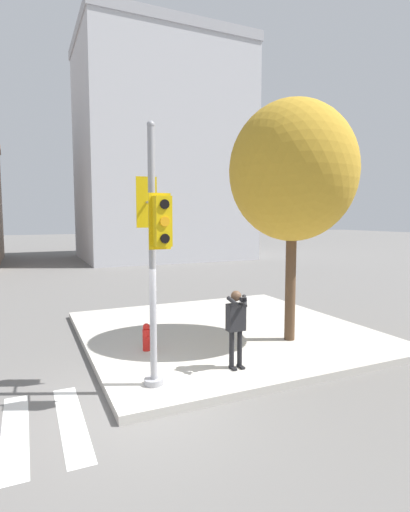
{
  "coord_description": "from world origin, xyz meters",
  "views": [
    {
      "loc": [
        -1.81,
        -6.88,
        3.49
      ],
      "look_at": [
        1.67,
        0.8,
        2.67
      ],
      "focal_mm": 28.0,
      "sensor_mm": 36.0,
      "label": 1
    }
  ],
  "objects_px": {
    "traffic_signal_pole": "(153,237)",
    "person_photographer": "(236,321)",
    "fire_hydrant": "(146,337)",
    "street_tree": "(293,172)"
  },
  "relations": [
    {
      "from": "traffic_signal_pole",
      "to": "fire_hydrant",
      "type": "relative_size",
      "value": 7.43
    },
    {
      "from": "person_photographer",
      "to": "street_tree",
      "type": "xyz_separation_m",
      "value": [
        2.32,
        1.21,
        3.45
      ]
    },
    {
      "from": "fire_hydrant",
      "to": "street_tree",
      "type": "bearing_deg",
      "value": -10.93
    },
    {
      "from": "person_photographer",
      "to": "street_tree",
      "type": "relative_size",
      "value": 0.27
    },
    {
      "from": "street_tree",
      "to": "fire_hydrant",
      "type": "height_order",
      "value": "street_tree"
    },
    {
      "from": "street_tree",
      "to": "fire_hydrant",
      "type": "bearing_deg",
      "value": 169.07
    },
    {
      "from": "traffic_signal_pole",
      "to": "person_photographer",
      "type": "distance_m",
      "value": 2.67
    },
    {
      "from": "traffic_signal_pole",
      "to": "fire_hydrant",
      "type": "xyz_separation_m",
      "value": [
        0.42,
        2.04,
        -2.59
      ]
    },
    {
      "from": "person_photographer",
      "to": "fire_hydrant",
      "type": "distance_m",
      "value": 2.54
    },
    {
      "from": "person_photographer",
      "to": "traffic_signal_pole",
      "type": "bearing_deg",
      "value": -177.15
    }
  ]
}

